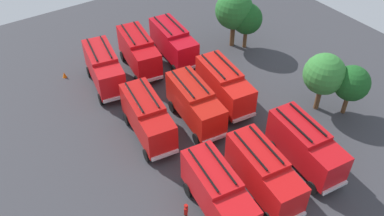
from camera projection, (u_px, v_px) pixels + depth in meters
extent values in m
plane|color=#38383D|center=(192.00, 120.00, 37.64)|extent=(55.92, 55.92, 0.00)
cube|color=red|center=(111.00, 82.00, 38.55)|extent=(2.61, 2.86, 2.60)
cube|color=#8C9EAD|center=(113.00, 85.00, 37.62)|extent=(0.46, 2.10, 1.46)
cube|color=red|center=(101.00, 62.00, 40.89)|extent=(5.17, 3.32, 2.90)
cube|color=black|center=(106.00, 47.00, 40.09)|extent=(4.27, 0.90, 0.12)
cube|color=black|center=(92.00, 50.00, 39.67)|extent=(4.27, 0.90, 0.12)
cube|color=silver|center=(116.00, 99.00, 38.46)|extent=(0.63, 2.37, 0.28)
cylinder|color=black|center=(125.00, 93.00, 39.79)|extent=(1.15, 0.54, 1.10)
cylinder|color=black|center=(101.00, 99.00, 39.05)|extent=(1.15, 0.54, 1.10)
cylinder|color=black|center=(112.00, 67.00, 43.20)|extent=(1.15, 0.54, 1.10)
cylinder|color=black|center=(89.00, 72.00, 42.46)|extent=(1.15, 0.54, 1.10)
cube|color=red|center=(159.00, 136.00, 33.03)|extent=(2.53, 2.78, 2.60)
cube|color=#8C9EAD|center=(164.00, 141.00, 32.11)|extent=(0.38, 2.12, 1.46)
cube|color=red|center=(143.00, 109.00, 35.33)|extent=(5.10, 3.15, 2.90)
cube|color=black|center=(149.00, 93.00, 34.54)|extent=(4.29, 0.72, 0.12)
cube|color=black|center=(134.00, 97.00, 34.08)|extent=(4.29, 0.72, 0.12)
cube|color=silver|center=(165.00, 155.00, 32.96)|extent=(0.53, 2.38, 0.28)
cylinder|color=black|center=(174.00, 146.00, 34.30)|extent=(1.14, 0.50, 1.10)
cylinder|color=black|center=(147.00, 155.00, 33.50)|extent=(1.14, 0.50, 1.10)
cylinder|color=black|center=(152.00, 112.00, 37.65)|extent=(1.14, 0.50, 1.10)
cylinder|color=black|center=(127.00, 119.00, 36.85)|extent=(1.14, 0.50, 1.10)
cube|color=red|center=(211.00, 181.00, 29.29)|extent=(5.08, 3.08, 2.90)
cube|color=black|center=(220.00, 163.00, 28.51)|extent=(4.30, 0.66, 0.12)
cube|color=black|center=(203.00, 170.00, 28.03)|extent=(4.30, 0.66, 0.12)
cylinder|color=black|center=(216.00, 179.00, 31.62)|extent=(1.14, 0.49, 1.10)
cylinder|color=black|center=(188.00, 190.00, 30.79)|extent=(1.14, 0.49, 1.10)
cube|color=red|center=(147.00, 64.00, 40.85)|extent=(2.57, 2.82, 2.60)
cube|color=#8C9EAD|center=(151.00, 67.00, 39.92)|extent=(0.42, 2.11, 1.46)
cube|color=red|center=(136.00, 46.00, 43.17)|extent=(5.14, 3.24, 2.90)
cube|color=black|center=(141.00, 31.00, 42.37)|extent=(4.28, 0.81, 0.12)
cube|color=black|center=(128.00, 34.00, 41.93)|extent=(4.28, 0.81, 0.12)
cube|color=silver|center=(152.00, 80.00, 40.76)|extent=(0.58, 2.38, 0.28)
cylinder|color=black|center=(160.00, 75.00, 42.10)|extent=(1.14, 0.52, 1.10)
cylinder|color=black|center=(138.00, 80.00, 41.33)|extent=(1.14, 0.52, 1.10)
cylinder|color=black|center=(144.00, 51.00, 45.48)|extent=(1.14, 0.52, 1.10)
cylinder|color=black|center=(123.00, 56.00, 44.71)|extent=(1.14, 0.52, 1.10)
cube|color=red|center=(209.00, 120.00, 34.46)|extent=(2.48, 2.74, 2.60)
cube|color=#8C9EAD|center=(215.00, 125.00, 33.55)|extent=(0.33, 2.12, 1.46)
cube|color=red|center=(190.00, 96.00, 36.73)|extent=(5.06, 3.04, 2.90)
cube|color=black|center=(196.00, 79.00, 35.95)|extent=(4.30, 0.62, 0.12)
cube|color=black|center=(182.00, 84.00, 35.47)|extent=(4.30, 0.62, 0.12)
cube|color=silver|center=(215.00, 139.00, 34.39)|extent=(0.48, 2.38, 0.28)
cylinder|color=black|center=(221.00, 130.00, 35.75)|extent=(1.13, 0.48, 1.10)
cylinder|color=black|center=(197.00, 139.00, 34.91)|extent=(1.13, 0.48, 1.10)
cylinder|color=black|center=(195.00, 99.00, 39.06)|extent=(1.13, 0.48, 1.10)
cylinder|color=black|center=(172.00, 106.00, 38.22)|extent=(1.13, 0.48, 1.10)
cube|color=red|center=(284.00, 197.00, 28.40)|extent=(2.49, 2.75, 2.60)
cube|color=#8C9EAD|center=(294.00, 205.00, 27.48)|extent=(0.34, 2.12, 1.46)
cube|color=red|center=(256.00, 162.00, 30.68)|extent=(5.07, 3.08, 2.90)
cube|color=black|center=(266.00, 144.00, 29.90)|extent=(4.30, 0.66, 0.12)
cube|color=black|center=(250.00, 150.00, 29.42)|extent=(4.30, 0.66, 0.12)
cylinder|color=black|center=(296.00, 206.00, 29.68)|extent=(1.13, 0.48, 1.10)
cylinder|color=black|center=(258.00, 161.00, 33.01)|extent=(1.13, 0.48, 1.10)
cylinder|color=black|center=(232.00, 171.00, 32.18)|extent=(1.13, 0.48, 1.10)
cube|color=red|center=(184.00, 53.00, 42.32)|extent=(2.43, 2.70, 2.60)
cube|color=#8C9EAD|center=(189.00, 56.00, 41.41)|extent=(0.29, 2.12, 1.46)
cube|color=red|center=(169.00, 37.00, 44.56)|extent=(5.02, 2.96, 2.90)
cube|color=black|center=(174.00, 22.00, 43.80)|extent=(4.31, 0.54, 0.12)
cube|color=black|center=(163.00, 25.00, 43.30)|extent=(4.31, 0.54, 0.12)
cube|color=silver|center=(189.00, 68.00, 42.26)|extent=(0.43, 2.38, 0.28)
cylinder|color=black|center=(195.00, 64.00, 43.63)|extent=(1.13, 0.46, 1.10)
cylinder|color=black|center=(175.00, 70.00, 42.75)|extent=(1.13, 0.46, 1.10)
cylinder|color=black|center=(174.00, 42.00, 46.90)|extent=(1.13, 0.46, 1.10)
cylinder|color=black|center=(155.00, 48.00, 46.03)|extent=(1.13, 0.46, 1.10)
cube|color=red|center=(238.00, 100.00, 36.47)|extent=(2.50, 2.76, 2.60)
cube|color=#8C9EAD|center=(245.00, 104.00, 35.56)|extent=(0.35, 2.12, 1.46)
cube|color=red|center=(219.00, 78.00, 38.75)|extent=(5.08, 3.08, 2.90)
cube|color=black|center=(226.00, 62.00, 37.97)|extent=(4.30, 0.66, 0.12)
cube|color=black|center=(213.00, 66.00, 37.50)|extent=(4.30, 0.66, 0.12)
cube|color=silver|center=(244.00, 118.00, 36.40)|extent=(0.50, 2.38, 0.28)
cylinder|color=black|center=(249.00, 111.00, 37.76)|extent=(1.14, 0.49, 1.10)
cylinder|color=black|center=(227.00, 119.00, 36.93)|extent=(1.14, 0.49, 1.10)
cylinder|color=black|center=(222.00, 82.00, 41.08)|extent=(1.14, 0.49, 1.10)
cylinder|color=black|center=(201.00, 89.00, 40.25)|extent=(1.14, 0.49, 1.10)
cube|color=red|center=(327.00, 167.00, 30.50)|extent=(2.46, 2.72, 2.60)
cube|color=#8C9EAD|center=(338.00, 174.00, 29.59)|extent=(0.31, 2.12, 1.46)
cube|color=red|center=(297.00, 136.00, 32.75)|extent=(5.04, 3.00, 2.90)
cube|color=black|center=(308.00, 119.00, 31.98)|extent=(4.31, 0.58, 0.12)
cube|color=black|center=(294.00, 125.00, 31.49)|extent=(4.31, 0.58, 0.12)
cube|color=silver|center=(335.00, 188.00, 30.44)|extent=(0.45, 2.38, 0.28)
cylinder|color=black|center=(336.00, 176.00, 31.80)|extent=(1.13, 0.47, 1.10)
cylinder|color=black|center=(312.00, 188.00, 30.94)|extent=(1.13, 0.47, 1.10)
cylinder|color=black|center=(296.00, 137.00, 35.09)|extent=(1.13, 0.47, 1.10)
cylinder|color=black|center=(273.00, 147.00, 34.23)|extent=(1.13, 0.47, 1.10)
cylinder|color=black|center=(186.00, 215.00, 29.32)|extent=(0.16, 0.16, 0.75)
cube|color=#B7140F|center=(186.00, 210.00, 28.79)|extent=(0.48, 0.45, 0.65)
sphere|color=brown|center=(186.00, 206.00, 28.51)|extent=(0.21, 0.21, 0.21)
cylinder|color=#B7140F|center=(186.00, 206.00, 28.45)|extent=(0.26, 0.26, 0.06)
cylinder|color=black|center=(250.00, 140.00, 35.12)|extent=(0.16, 0.16, 0.74)
cylinder|color=black|center=(248.00, 140.00, 35.13)|extent=(0.16, 0.16, 0.74)
cube|color=gold|center=(250.00, 134.00, 34.68)|extent=(0.45, 0.48, 0.64)
sphere|color=tan|center=(250.00, 130.00, 34.40)|extent=(0.21, 0.21, 0.21)
cylinder|color=gold|center=(250.00, 130.00, 34.35)|extent=(0.26, 0.26, 0.06)
cylinder|color=brown|center=(232.00, 35.00, 46.68)|extent=(0.53, 0.53, 2.63)
sphere|color=#236628|center=(234.00, 10.00, 44.66)|extent=(4.21, 4.21, 4.21)
cylinder|color=brown|center=(245.00, 39.00, 46.53)|extent=(0.43, 0.43, 2.14)
sphere|color=#19511E|center=(247.00, 19.00, 44.90)|extent=(3.42, 3.42, 3.42)
cylinder|color=brown|center=(318.00, 98.00, 38.16)|extent=(0.47, 0.47, 2.35)
sphere|color=#337A33|center=(324.00, 74.00, 36.36)|extent=(3.76, 3.76, 3.76)
cylinder|color=brown|center=(345.00, 104.00, 37.78)|extent=(0.40, 0.40, 2.02)
sphere|color=#19511E|center=(352.00, 83.00, 36.24)|extent=(3.24, 3.24, 3.24)
cone|color=#F2600C|center=(64.00, 75.00, 42.47)|extent=(0.44, 0.44, 0.62)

